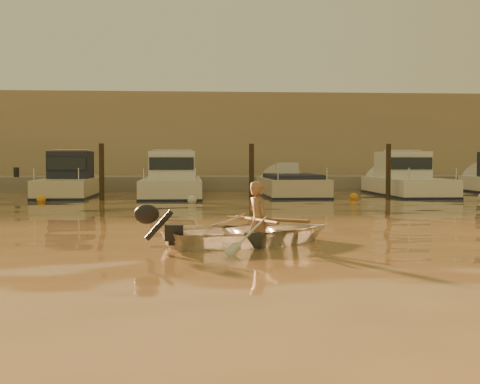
{
  "coord_description": "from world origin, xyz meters",
  "views": [
    {
      "loc": [
        -2.43,
        -9.99,
        1.49
      ],
      "look_at": [
        -1.33,
        4.47,
        0.75
      ],
      "focal_mm": 50.0,
      "sensor_mm": 36.0,
      "label": 1
    }
  ],
  "objects": [
    {
      "name": "moored_boat_3",
      "position": [
        1.58,
        16.0,
        0.22
      ],
      "size": [
        2.19,
        6.26,
        0.95
      ],
      "primitive_type": null,
      "color": "beige",
      "rests_on": "ground_plane"
    },
    {
      "name": "dinghy",
      "position": [
        -1.33,
        1.47,
        0.2
      ],
      "size": [
        3.71,
        3.26,
        0.64
      ],
      "primitive_type": "imported",
      "rotation": [
        0.0,
        0.0,
        1.99
      ],
      "color": "silver",
      "rests_on": "ground_plane"
    },
    {
      "name": "piling_3",
      "position": [
        4.8,
        13.8,
        0.9
      ],
      "size": [
        0.18,
        0.18,
        2.2
      ],
      "primitive_type": "cylinder",
      "color": "#2D2319",
      "rests_on": "ground_plane"
    },
    {
      "name": "piling_1",
      "position": [
        -5.5,
        13.8,
        0.9
      ],
      "size": [
        0.18,
        0.18,
        2.2
      ],
      "primitive_type": "cylinder",
      "color": "#2D2319",
      "rests_on": "ground_plane"
    },
    {
      "name": "oar_port",
      "position": [
        -1.1,
        1.57,
        0.42
      ],
      "size": [
        1.28,
        1.74,
        0.13
      ],
      "primitive_type": "cylinder",
      "rotation": [
        1.54,
        0.0,
        0.63
      ],
      "color": "brown",
      "rests_on": "dinghy"
    },
    {
      "name": "fender_d",
      "position": [
        3.41,
        13.31,
        0.1
      ],
      "size": [
        0.3,
        0.3,
        0.3
      ],
      "primitive_type": "sphere",
      "color": "orange",
      "rests_on": "ground_plane"
    },
    {
      "name": "piling_2",
      "position": [
        -0.2,
        13.8,
        0.9
      ],
      "size": [
        0.18,
        0.18,
        2.2
      ],
      "primitive_type": "cylinder",
      "color": "#2D2319",
      "rests_on": "ground_plane"
    },
    {
      "name": "moored_boat_1",
      "position": [
        -7.03,
        16.0,
        0.62
      ],
      "size": [
        1.9,
        5.79,
        1.75
      ],
      "primitive_type": null,
      "color": "beige",
      "rests_on": "ground_plane"
    },
    {
      "name": "waterfront_building",
      "position": [
        0.0,
        27.0,
        2.4
      ],
      "size": [
        46.0,
        7.0,
        4.8
      ],
      "primitive_type": "cube",
      "color": "#9E8466",
      "rests_on": "quay"
    },
    {
      "name": "moored_boat_4",
      "position": [
        6.23,
        16.0,
        0.62
      ],
      "size": [
        2.15,
        6.68,
        1.75
      ],
      "primitive_type": null,
      "color": "silver",
      "rests_on": "ground_plane"
    },
    {
      "name": "oar_starboard",
      "position": [
        -1.28,
        1.49,
        0.42
      ],
      "size": [
        0.56,
        2.05,
        0.13
      ],
      "primitive_type": "cylinder",
      "rotation": [
        1.54,
        0.0,
        0.24
      ],
      "color": "brown",
      "rests_on": "dinghy"
    },
    {
      "name": "quay",
      "position": [
        0.0,
        21.5,
        0.15
      ],
      "size": [
        52.0,
        4.0,
        1.0
      ],
      "primitive_type": "cube",
      "color": "gray",
      "rests_on": "ground_plane"
    },
    {
      "name": "fender_c",
      "position": [
        -2.33,
        12.14,
        0.1
      ],
      "size": [
        0.3,
        0.3,
        0.3
      ],
      "primitive_type": "sphere",
      "color": "silver",
      "rests_on": "ground_plane"
    },
    {
      "name": "fender_b",
      "position": [
        -7.44,
        13.04,
        0.1
      ],
      "size": [
        0.3,
        0.3,
        0.3
      ],
      "primitive_type": "sphere",
      "color": "orange",
      "rests_on": "ground_plane"
    },
    {
      "name": "ground_plane",
      "position": [
        0.0,
        0.0,
        0.0
      ],
      "size": [
        160.0,
        160.0,
        0.0
      ],
      "primitive_type": "plane",
      "color": "brown",
      "rests_on": "ground"
    },
    {
      "name": "moored_boat_2",
      "position": [
        -3.09,
        16.0,
        0.62
      ],
      "size": [
        2.2,
        7.4,
        1.75
      ],
      "primitive_type": null,
      "color": "silver",
      "rests_on": "ground_plane"
    },
    {
      "name": "outboard_motor",
      "position": [
        -2.7,
        0.87,
        0.28
      ],
      "size": [
        0.98,
        0.73,
        0.7
      ],
      "primitive_type": null,
      "rotation": [
        0.0,
        0.0,
        0.42
      ],
      "color": "black",
      "rests_on": "dinghy"
    },
    {
      "name": "person",
      "position": [
        -1.23,
        1.51,
        0.39
      ],
      "size": [
        0.51,
        0.6,
        1.39
      ],
      "primitive_type": "imported",
      "rotation": [
        0.0,
        0.0,
        1.99
      ],
      "color": "#8D6646",
      "rests_on": "dinghy"
    }
  ]
}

